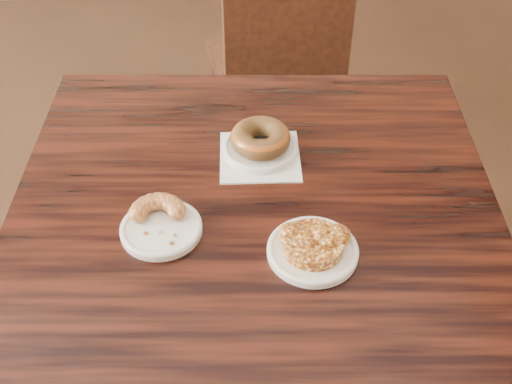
{
  "coord_description": "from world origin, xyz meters",
  "views": [
    {
      "loc": [
        0.19,
        -0.89,
        1.61
      ],
      "look_at": [
        0.26,
        -0.01,
        0.8
      ],
      "focal_mm": 45.0,
      "sensor_mm": 36.0,
      "label": 1
    }
  ],
  "objects": [
    {
      "name": "cruller_fragment",
      "position": [
        0.08,
        -0.05,
        0.78
      ],
      "size": [
        0.12,
        0.12,
        0.03
      ],
      "primitive_type": null,
      "color": "#5F3413",
      "rests_on": "plate_cruller"
    },
    {
      "name": "plate_fritter",
      "position": [
        0.35,
        -0.13,
        0.76
      ],
      "size": [
        0.16,
        0.16,
        0.01
      ],
      "primitive_type": "cylinder",
      "color": "white",
      "rests_on": "cafe_table"
    },
    {
      "name": "plate_donut",
      "position": [
        0.28,
        0.16,
        0.76
      ],
      "size": [
        0.16,
        0.16,
        0.01
      ],
      "primitive_type": "cylinder",
      "color": "white",
      "rests_on": "napkin"
    },
    {
      "name": "cafe_table",
      "position": [
        0.25,
        -0.01,
        0.38
      ],
      "size": [
        1.02,
        1.02,
        0.75
      ],
      "primitive_type": "cube",
      "rotation": [
        0.0,
        0.0,
        -0.08
      ],
      "color": "black",
      "rests_on": "floor"
    },
    {
      "name": "glazed_donut",
      "position": [
        0.28,
        0.16,
        0.79
      ],
      "size": [
        0.13,
        0.13,
        0.04
      ],
      "primitive_type": "torus",
      "color": "#904814",
      "rests_on": "plate_donut"
    },
    {
      "name": "plate_cruller",
      "position": [
        0.08,
        -0.05,
        0.76
      ],
      "size": [
        0.15,
        0.15,
        0.01
      ],
      "primitive_type": "cylinder",
      "color": "white",
      "rests_on": "cafe_table"
    },
    {
      "name": "apple_fritter",
      "position": [
        0.35,
        -0.13,
        0.78
      ],
      "size": [
        0.15,
        0.15,
        0.04
      ],
      "primitive_type": null,
      "color": "#461907",
      "rests_on": "plate_fritter"
    },
    {
      "name": "napkin",
      "position": [
        0.28,
        0.15,
        0.75
      ],
      "size": [
        0.17,
        0.17,
        0.0
      ],
      "primitive_type": "cube",
      "rotation": [
        0.0,
        0.0,
        -0.05
      ],
      "color": "white",
      "rests_on": "cafe_table"
    },
    {
      "name": "chair_far",
      "position": [
        0.39,
        0.98,
        0.45
      ],
      "size": [
        0.49,
        0.49,
        0.9
      ],
      "primitive_type": null,
      "rotation": [
        0.0,
        0.0,
        3.29
      ],
      "color": "black",
      "rests_on": "floor"
    }
  ]
}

